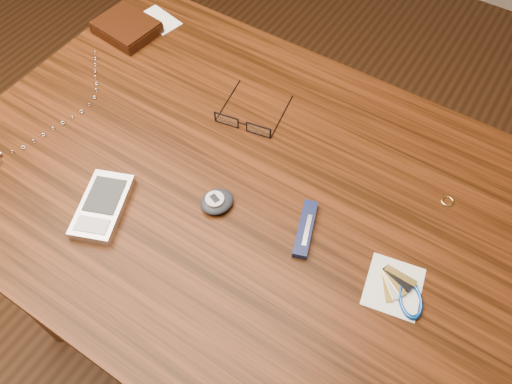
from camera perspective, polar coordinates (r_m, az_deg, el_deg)
ground at (r=1.51m, az=-0.86°, el=-15.62°), size 3.80×3.80×0.00m
desk at (r=0.91m, az=-1.36°, el=-2.75°), size 1.00×0.70×0.75m
wallet_and_card at (r=1.12m, az=-14.50°, el=17.77°), size 0.14×0.16×0.03m
eyeglasses at (r=0.90m, az=-1.39°, el=7.91°), size 0.13×0.13×0.02m
gold_ring at (r=0.87m, az=21.02°, el=-0.97°), size 0.03×0.03×0.00m
pda_phone at (r=0.83m, az=-17.13°, el=-1.54°), size 0.11×0.14×0.02m
pedometer at (r=0.80m, az=-4.50°, el=-1.08°), size 0.06×0.07×0.02m
notepad_keys at (r=0.76m, az=16.35°, el=-10.93°), size 0.11×0.10×0.01m
pocket_knife at (r=0.78m, az=5.66°, el=-4.20°), size 0.05×0.10×0.01m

